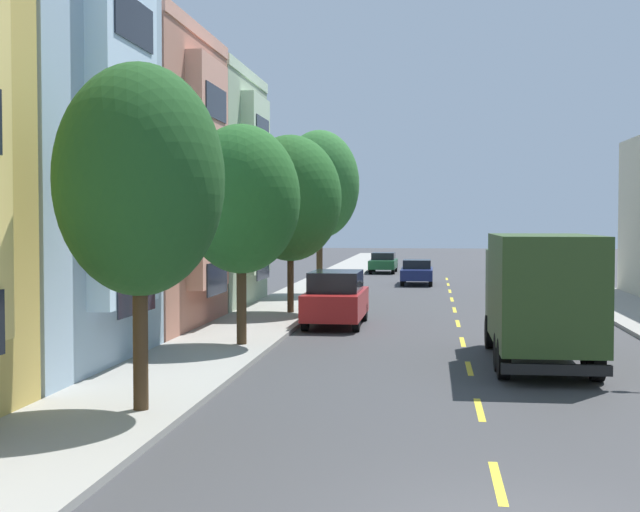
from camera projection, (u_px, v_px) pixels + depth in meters
ground_plane at (453, 303)px, 40.65m from camera, size 160.00×160.00×0.00m
sidewalk_left at (289, 304)px, 39.54m from camera, size 3.20×120.00×0.14m
sidewalk_right at (626, 308)px, 37.80m from camera, size 3.20×120.00×0.14m
lane_centerline_dashes at (456, 316)px, 35.20m from camera, size 0.14×47.20×0.01m
townhouse_third_terracotta at (38, 185)px, 31.26m from camera, size 12.27×8.19×10.24m
townhouse_fourth_sage at (118, 194)px, 39.59m from camera, size 12.53×8.19×10.12m
street_tree_nearest at (139, 180)px, 17.02m from camera, size 3.21×3.21×6.53m
street_tree_second at (241, 199)px, 26.11m from camera, size 3.41×3.41×6.35m
street_tree_third at (290, 198)px, 35.18m from camera, size 3.97×3.97×6.89m
street_tree_farthest at (319, 185)px, 44.23m from camera, size 3.89×3.89×7.97m
delivery_box_truck at (540, 291)px, 23.25m from camera, size 2.42×7.29×3.36m
parked_sedan_black at (549, 286)px, 41.12m from camera, size 1.80×4.50×1.43m
parked_sedan_forest at (383, 262)px, 64.20m from camera, size 1.88×4.53×1.43m
parked_pickup_charcoal at (535, 276)px, 46.95m from camera, size 2.15×5.36×1.73m
parked_wagon_teal at (506, 262)px, 63.76m from camera, size 1.85×4.71×1.50m
parked_suv_red at (336, 298)px, 31.98m from camera, size 1.97×4.81×1.93m
parked_hatchback_silver at (517, 268)px, 56.45m from camera, size 1.85×4.04×1.50m
moving_navy_sedan at (417, 272)px, 52.58m from camera, size 1.80×4.50×1.43m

